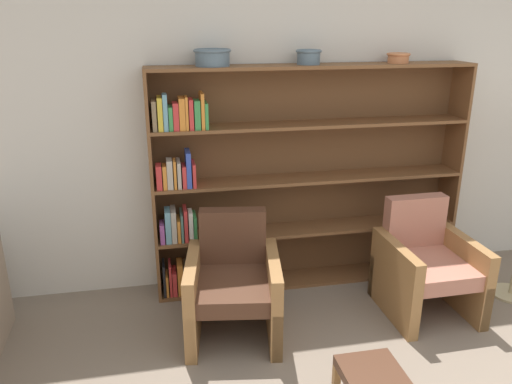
# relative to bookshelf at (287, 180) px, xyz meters

# --- Properties ---
(wall_back) EXTENTS (12.00, 0.06, 2.75)m
(wall_back) POSITION_rel_bookshelf_xyz_m (0.31, 0.16, 0.47)
(wall_back) COLOR silver
(wall_back) RESTS_ON ground
(bookshelf) EXTENTS (2.54, 0.30, 1.82)m
(bookshelf) POSITION_rel_bookshelf_xyz_m (0.00, 0.00, 0.00)
(bookshelf) COLOR brown
(bookshelf) RESTS_ON ground
(bowl_sage) EXTENTS (0.27, 0.27, 0.12)m
(bowl_sage) POSITION_rel_bookshelf_xyz_m (-0.58, -0.03, 0.98)
(bowl_sage) COLOR slate
(bowl_sage) RESTS_ON bookshelf
(bowl_stoneware) EXTENTS (0.20, 0.20, 0.11)m
(bowl_stoneware) POSITION_rel_bookshelf_xyz_m (0.14, -0.03, 0.98)
(bowl_stoneware) COLOR slate
(bowl_stoneware) RESTS_ON bookshelf
(bowl_brass) EXTENTS (0.18, 0.18, 0.08)m
(bowl_brass) POSITION_rel_bookshelf_xyz_m (0.87, -0.03, 0.96)
(bowl_brass) COLOR #C67547
(bowl_brass) RESTS_ON bookshelf
(armchair_leather) EXTENTS (0.74, 0.77, 0.85)m
(armchair_leather) POSITION_rel_bookshelf_xyz_m (-0.55, -0.65, -0.53)
(armchair_leather) COLOR olive
(armchair_leather) RESTS_ON ground
(armchair_cushioned) EXTENTS (0.65, 0.69, 0.85)m
(armchair_cushioned) POSITION_rel_bookshelf_xyz_m (0.94, -0.65, -0.53)
(armchair_cushioned) COLOR olive
(armchair_cushioned) RESTS_ON ground
(footstool) EXTENTS (0.33, 0.33, 0.34)m
(footstool) POSITION_rel_bookshelf_xyz_m (0.06, -1.65, -0.63)
(footstool) COLOR olive
(footstool) RESTS_ON ground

